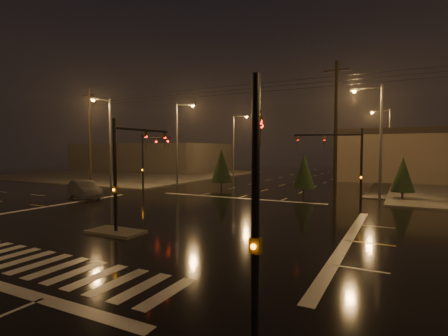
{
  "coord_description": "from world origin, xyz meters",
  "views": [
    {
      "loc": [
        13.33,
        -17.46,
        4.38
      ],
      "look_at": [
        1.27,
        5.89,
        3.0
      ],
      "focal_mm": 28.0,
      "sensor_mm": 36.0,
      "label": 1
    }
  ],
  "objects": [
    {
      "name": "streetlight_1",
      "position": [
        -11.18,
        18.0,
        5.8
      ],
      "size": [
        2.77,
        0.32,
        10.0
      ],
      "color": "#38383A",
      "rests_on": "ground"
    },
    {
      "name": "signal_mast_se",
      "position": [
        10.23,
        -9.75,
        3.71
      ],
      "size": [
        1.55,
        3.87,
        6.0
      ],
      "color": "black",
      "rests_on": "ground"
    },
    {
      "name": "stop_bar_far",
      "position": [
        0.0,
        11.0,
        0.01
      ],
      "size": [
        16.0,
        0.5,
        0.01
      ],
      "primitive_type": "cube",
      "color": "beige",
      "rests_on": "ground"
    },
    {
      "name": "conifer_3",
      "position": [
        -4.92,
        17.24,
        2.56
      ],
      "size": [
        2.39,
        2.39,
        4.43
      ],
      "color": "black",
      "rests_on": "ground"
    },
    {
      "name": "ground",
      "position": [
        0.0,
        0.0,
        0.0
      ],
      "size": [
        140.0,
        140.0,
        0.0
      ],
      "primitive_type": "plane",
      "color": "black",
      "rests_on": "ground"
    },
    {
      "name": "streetlight_4",
      "position": [
        11.18,
        36.0,
        5.8
      ],
      "size": [
        2.77,
        0.32,
        10.0
      ],
      "color": "#38383A",
      "rests_on": "ground"
    },
    {
      "name": "signal_mast_ne",
      "position": [
        9.5,
        10.14,
        3.79
      ],
      "size": [
        4.84,
        1.86,
        6.0
      ],
      "color": "black",
      "rests_on": "ground"
    },
    {
      "name": "car_crossing",
      "position": [
        -12.36,
        4.71,
        0.8
      ],
      "size": [
        5.11,
        3.36,
        1.59
      ],
      "primitive_type": "imported",
      "rotation": [
        0.0,
        0.0,
        1.19
      ],
      "color": "#505357",
      "rests_on": "ground"
    },
    {
      "name": "crosswalk",
      "position": [
        0.0,
        -9.0,
        0.01
      ],
      "size": [
        15.0,
        2.6,
        0.01
      ],
      "primitive_type": "cube",
      "color": "beige",
      "rests_on": "ground"
    },
    {
      "name": "median_island",
      "position": [
        0.0,
        -4.0,
        0.07
      ],
      "size": [
        3.0,
        1.6,
        0.15
      ],
      "primitive_type": "cube",
      "color": "#413E3A",
      "rests_on": "ground"
    },
    {
      "name": "commercial_block",
      "position": [
        -35.0,
        42.0,
        2.8
      ],
      "size": [
        30.0,
        18.0,
        5.6
      ],
      "primitive_type": "cube",
      "color": "#453E3D",
      "rests_on": "ground"
    },
    {
      "name": "streetlight_3",
      "position": [
        11.18,
        16.0,
        5.8
      ],
      "size": [
        2.77,
        0.32,
        10.0
      ],
      "color": "#38383A",
      "rests_on": "ground"
    },
    {
      "name": "streetlight_2",
      "position": [
        -11.18,
        34.0,
        5.8
      ],
      "size": [
        2.77,
        0.32,
        10.0
      ],
      "color": "#38383A",
      "rests_on": "ground"
    },
    {
      "name": "utility_pole_1",
      "position": [
        8.0,
        14.0,
        6.13
      ],
      "size": [
        2.2,
        0.32,
        12.0
      ],
      "color": "black",
      "rests_on": "ground"
    },
    {
      "name": "signal_mast_median",
      "position": [
        0.0,
        -3.07,
        3.75
      ],
      "size": [
        0.25,
        4.59,
        6.0
      ],
      "color": "black",
      "rests_on": "ground"
    },
    {
      "name": "utility_pole_0",
      "position": [
        -22.0,
        14.0,
        6.13
      ],
      "size": [
        2.2,
        0.32,
        12.0
      ],
      "color": "black",
      "rests_on": "ground"
    },
    {
      "name": "streetlight_5",
      "position": [
        -16.0,
        11.18,
        5.8
      ],
      "size": [
        0.32,
        2.77,
        10.0
      ],
      "color": "#38383A",
      "rests_on": "ground"
    },
    {
      "name": "conifer_0",
      "position": [
        13.27,
        16.68,
        2.22
      ],
      "size": [
        1.95,
        1.95,
        3.75
      ],
      "color": "black",
      "rests_on": "ground"
    },
    {
      "name": "conifer_4",
      "position": [
        4.83,
        15.69,
        2.38
      ],
      "size": [
        2.15,
        2.15,
        4.06
      ],
      "color": "black",
      "rests_on": "ground"
    },
    {
      "name": "sidewalk_nw",
      "position": [
        -30.0,
        30.0,
        0.06
      ],
      "size": [
        36.0,
        36.0,
        0.12
      ],
      "primitive_type": "cube",
      "color": "#413E3A",
      "rests_on": "ground"
    },
    {
      "name": "signal_mast_nw",
      "position": [
        -9.5,
        10.14,
        3.79
      ],
      "size": [
        4.84,
        1.86,
        6.0
      ],
      "color": "black",
      "rests_on": "ground"
    }
  ]
}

